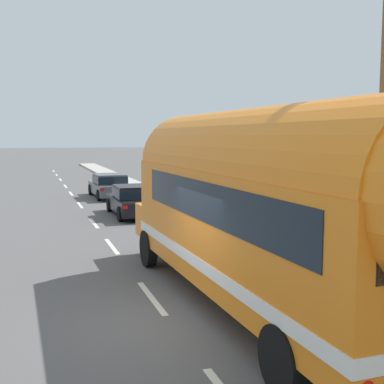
# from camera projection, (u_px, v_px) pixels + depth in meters

# --- Properties ---
(ground_plane) EXTENTS (300.00, 300.00, 0.00)m
(ground_plane) POSITION_uv_depth(u_px,v_px,m) (170.00, 321.00, 9.73)
(ground_plane) COLOR #565454
(lane_markings) EXTENTS (3.76, 80.00, 0.01)m
(lane_markings) POSITION_uv_depth(u_px,v_px,m) (148.00, 215.00, 22.66)
(lane_markings) COLOR silver
(lane_markings) RESTS_ON ground
(sidewalk_slab) EXTENTS (1.88, 90.00, 0.15)m
(sidewalk_slab) POSITION_uv_depth(u_px,v_px,m) (211.00, 222.00, 20.58)
(sidewalk_slab) COLOR #ADA89E
(sidewalk_slab) RESTS_ON ground
(painted_bus) EXTENTS (2.79, 11.89, 4.12)m
(painted_bus) POSITION_uv_depth(u_px,v_px,m) (267.00, 202.00, 9.64)
(painted_bus) COLOR orange
(painted_bus) RESTS_ON ground
(car_lead) EXTENTS (1.98, 4.37, 1.37)m
(car_lead) POSITION_uv_depth(u_px,v_px,m) (134.00, 199.00, 22.59)
(car_lead) COLOR black
(car_lead) RESTS_ON ground
(car_second) EXTENTS (2.05, 4.61, 1.37)m
(car_second) POSITION_uv_depth(u_px,v_px,m) (110.00, 185.00, 29.35)
(car_second) COLOR #474C51
(car_second) RESTS_ON ground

